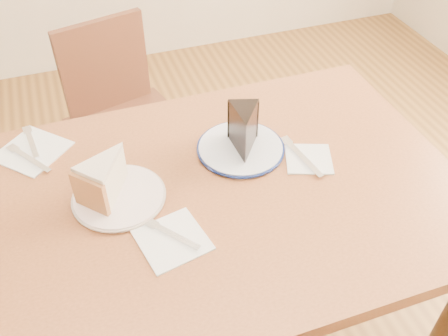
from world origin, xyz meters
TOP-DOWN VIEW (x-y plane):
  - table at (0.00, 0.00)m, footprint 1.20×0.80m
  - chair_far at (-0.10, 0.76)m, footprint 0.48×0.48m
  - plate_cream at (-0.21, 0.05)m, footprint 0.21×0.21m
  - plate_navy at (0.12, 0.12)m, footprint 0.22×0.22m
  - carrot_cake at (-0.22, 0.07)m, footprint 0.15×0.15m
  - chocolate_cake at (0.12, 0.10)m, footprint 0.10×0.13m
  - napkin_cream at (-0.13, -0.11)m, footprint 0.16×0.16m
  - napkin_navy at (0.27, 0.03)m, footprint 0.15×0.15m
  - napkin_spare at (-0.39, 0.29)m, footprint 0.22×0.22m
  - fork_cream at (-0.12, -0.10)m, footprint 0.10×0.12m
  - knife_navy at (0.25, 0.04)m, footprint 0.04×0.17m
  - fork_spare at (-0.39, 0.32)m, footprint 0.03×0.14m
  - knife_spare at (-0.40, 0.26)m, footprint 0.10×0.14m

SIDE VIEW (x-z plane):
  - chair_far at x=-0.10m, z-range 0.05..0.84m
  - table at x=0.00m, z-range 0.28..1.03m
  - napkin_cream at x=-0.13m, z-range 0.75..0.75m
  - napkin_navy at x=0.27m, z-range 0.75..0.75m
  - napkin_spare at x=-0.39m, z-range 0.75..0.75m
  - plate_cream at x=-0.21m, z-range 0.75..0.76m
  - plate_navy at x=0.12m, z-range 0.75..0.76m
  - fork_cream at x=-0.12m, z-range 0.75..0.76m
  - knife_navy at x=0.25m, z-range 0.75..0.76m
  - fork_spare at x=-0.39m, z-range 0.75..0.76m
  - knife_spare at x=-0.40m, z-range 0.75..0.76m
  - carrot_cake at x=-0.22m, z-range 0.76..0.85m
  - chocolate_cake at x=0.12m, z-range 0.76..0.87m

